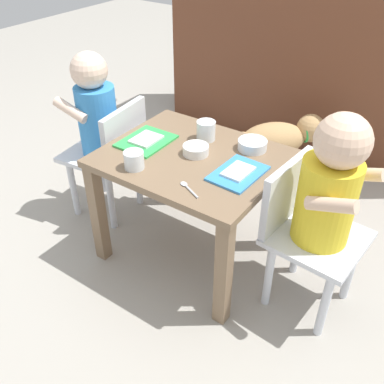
{
  "coord_description": "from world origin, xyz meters",
  "views": [
    {
      "loc": [
        0.73,
        -1.06,
        1.19
      ],
      "look_at": [
        0.0,
        0.0,
        0.29
      ],
      "focal_mm": 40.48,
      "sensor_mm": 36.0,
      "label": 1
    }
  ],
  "objects_px": {
    "seated_child_right": "(325,195)",
    "food_tray_right": "(238,173)",
    "water_cup_left": "(206,131)",
    "spoon_by_left_tray": "(188,188)",
    "dog": "(281,138)",
    "water_cup_right": "(134,161)",
    "cereal_bowl_left_side": "(252,144)",
    "food_tray_left": "(146,141)",
    "dining_table": "(192,175)",
    "seated_child_left": "(100,120)",
    "cereal_bowl_right_side": "(196,149)"
  },
  "relations": [
    {
      "from": "water_cup_right",
      "to": "cereal_bowl_right_side",
      "type": "distance_m",
      "value": 0.22
    },
    {
      "from": "food_tray_left",
      "to": "water_cup_left",
      "type": "bearing_deg",
      "value": 40.13
    },
    {
      "from": "food_tray_right",
      "to": "water_cup_left",
      "type": "bearing_deg",
      "value": 146.87
    },
    {
      "from": "seated_child_right",
      "to": "water_cup_left",
      "type": "bearing_deg",
      "value": 167.86
    },
    {
      "from": "seated_child_right",
      "to": "food_tray_right",
      "type": "height_order",
      "value": "seated_child_right"
    },
    {
      "from": "cereal_bowl_right_side",
      "to": "food_tray_right",
      "type": "bearing_deg",
      "value": -9.33
    },
    {
      "from": "food_tray_left",
      "to": "water_cup_right",
      "type": "bearing_deg",
      "value": -63.0
    },
    {
      "from": "cereal_bowl_left_side",
      "to": "cereal_bowl_right_side",
      "type": "xyz_separation_m",
      "value": [
        -0.14,
        -0.14,
        -0.0
      ]
    },
    {
      "from": "dog",
      "to": "spoon_by_left_tray",
      "type": "xyz_separation_m",
      "value": [
        0.07,
        -0.89,
        0.24
      ]
    },
    {
      "from": "water_cup_left",
      "to": "cereal_bowl_left_side",
      "type": "distance_m",
      "value": 0.18
    },
    {
      "from": "spoon_by_left_tray",
      "to": "cereal_bowl_left_side",
      "type": "bearing_deg",
      "value": 82.01
    },
    {
      "from": "cereal_bowl_left_side",
      "to": "cereal_bowl_right_side",
      "type": "relative_size",
      "value": 1.14
    },
    {
      "from": "food_tray_right",
      "to": "cereal_bowl_right_side",
      "type": "relative_size",
      "value": 2.18
    },
    {
      "from": "water_cup_left",
      "to": "spoon_by_left_tray",
      "type": "distance_m",
      "value": 0.32
    },
    {
      "from": "dining_table",
      "to": "dog",
      "type": "distance_m",
      "value": 0.73
    },
    {
      "from": "water_cup_left",
      "to": "seated_child_right",
      "type": "bearing_deg",
      "value": -12.14
    },
    {
      "from": "seated_child_left",
      "to": "food_tray_left",
      "type": "relative_size",
      "value": 3.66
    },
    {
      "from": "food_tray_right",
      "to": "seated_child_left",
      "type": "bearing_deg",
      "value": 176.62
    },
    {
      "from": "seated_child_left",
      "to": "water_cup_right",
      "type": "bearing_deg",
      "value": -29.13
    },
    {
      "from": "food_tray_left",
      "to": "food_tray_right",
      "type": "distance_m",
      "value": 0.38
    },
    {
      "from": "food_tray_right",
      "to": "water_cup_right",
      "type": "distance_m",
      "value": 0.34
    },
    {
      "from": "water_cup_right",
      "to": "cereal_bowl_left_side",
      "type": "bearing_deg",
      "value": 51.71
    },
    {
      "from": "dining_table",
      "to": "dog",
      "type": "height_order",
      "value": "dining_table"
    },
    {
      "from": "water_cup_right",
      "to": "cereal_bowl_right_side",
      "type": "height_order",
      "value": "water_cup_right"
    },
    {
      "from": "water_cup_left",
      "to": "dog",
      "type": "bearing_deg",
      "value": 84.8
    },
    {
      "from": "dining_table",
      "to": "cereal_bowl_left_side",
      "type": "height_order",
      "value": "cereal_bowl_left_side"
    },
    {
      "from": "seated_child_left",
      "to": "cereal_bowl_right_side",
      "type": "relative_size",
      "value": 7.88
    },
    {
      "from": "cereal_bowl_right_side",
      "to": "seated_child_right",
      "type": "bearing_deg",
      "value": 0.58
    },
    {
      "from": "dog",
      "to": "cereal_bowl_right_side",
      "type": "distance_m",
      "value": 0.75
    },
    {
      "from": "dog",
      "to": "food_tray_right",
      "type": "height_order",
      "value": "food_tray_right"
    },
    {
      "from": "food_tray_right",
      "to": "spoon_by_left_tray",
      "type": "distance_m",
      "value": 0.18
    },
    {
      "from": "water_cup_right",
      "to": "spoon_by_left_tray",
      "type": "distance_m",
      "value": 0.21
    },
    {
      "from": "dining_table",
      "to": "water_cup_left",
      "type": "xyz_separation_m",
      "value": [
        -0.02,
        0.12,
        0.11
      ]
    },
    {
      "from": "water_cup_left",
      "to": "water_cup_right",
      "type": "xyz_separation_m",
      "value": [
        -0.09,
        -0.3,
        -0.01
      ]
    },
    {
      "from": "water_cup_left",
      "to": "cereal_bowl_right_side",
      "type": "bearing_deg",
      "value": -74.76
    },
    {
      "from": "spoon_by_left_tray",
      "to": "dining_table",
      "type": "bearing_deg",
      "value": 120.94
    },
    {
      "from": "dog",
      "to": "seated_child_left",
      "type": "bearing_deg",
      "value": -125.26
    },
    {
      "from": "seated_child_left",
      "to": "food_tray_left",
      "type": "xyz_separation_m",
      "value": [
        0.27,
        -0.04,
        0.01
      ]
    },
    {
      "from": "seated_child_right",
      "to": "dining_table",
      "type": "bearing_deg",
      "value": -177.61
    },
    {
      "from": "seated_child_right",
      "to": "food_tray_right",
      "type": "distance_m",
      "value": 0.28
    },
    {
      "from": "seated_child_left",
      "to": "food_tray_right",
      "type": "distance_m",
      "value": 0.65
    },
    {
      "from": "cereal_bowl_right_side",
      "to": "spoon_by_left_tray",
      "type": "bearing_deg",
      "value": -62.43
    },
    {
      "from": "seated_child_right",
      "to": "water_cup_left",
      "type": "xyz_separation_m",
      "value": [
        -0.49,
        0.1,
        0.02
      ]
    },
    {
      "from": "cereal_bowl_left_side",
      "to": "food_tray_right",
      "type": "bearing_deg",
      "value": -76.68
    },
    {
      "from": "dog",
      "to": "food_tray_right",
      "type": "relative_size",
      "value": 1.97
    },
    {
      "from": "food_tray_left",
      "to": "water_cup_left",
      "type": "xyz_separation_m",
      "value": [
        0.17,
        0.14,
        0.03
      ]
    },
    {
      "from": "cereal_bowl_left_side",
      "to": "seated_child_left",
      "type": "bearing_deg",
      "value": -167.76
    },
    {
      "from": "cereal_bowl_right_side",
      "to": "cereal_bowl_left_side",
      "type": "bearing_deg",
      "value": 44.35
    },
    {
      "from": "dining_table",
      "to": "seated_child_right",
      "type": "bearing_deg",
      "value": 2.39
    },
    {
      "from": "dog",
      "to": "water_cup_right",
      "type": "height_order",
      "value": "water_cup_right"
    }
  ]
}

